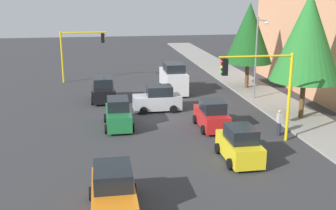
{
  "coord_description": "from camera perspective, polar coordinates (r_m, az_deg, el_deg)",
  "views": [
    {
      "loc": [
        28.7,
        -3.79,
        8.89
      ],
      "look_at": [
        0.87,
        0.89,
        1.2
      ],
      "focal_mm": 44.05,
      "sensor_mm": 36.0,
      "label": 1
    }
  ],
  "objects": [
    {
      "name": "traffic_signal_far_right",
      "position": [
        43.05,
        -12.03,
        7.99
      ],
      "size": [
        0.36,
        4.59,
        5.2
      ],
      "color": "yellow",
      "rests_on": "ground"
    },
    {
      "name": "car_green",
      "position": [
        28.32,
        -6.91,
        -1.27
      ],
      "size": [
        3.97,
        1.94,
        1.98
      ],
      "color": "#1E7238",
      "rests_on": "ground"
    },
    {
      "name": "sidewalk_kerb",
      "position": [
        37.65,
        13.06,
        1.3
      ],
      "size": [
        80.0,
        4.0,
        0.15
      ],
      "primitive_type": "cube",
      "color": "gray",
      "rests_on": "ground"
    },
    {
      "name": "traffic_signal_near_left",
      "position": [
        25.09,
        12.82,
        3.35
      ],
      "size": [
        0.36,
        4.59,
        5.47
      ],
      "color": "yellow",
      "rests_on": "ground"
    },
    {
      "name": "lane_arrow_near",
      "position": [
        19.36,
        -6.29,
        -12.17
      ],
      "size": [
        2.4,
        1.1,
        1.1
      ],
      "color": "silver",
      "rests_on": "ground"
    },
    {
      "name": "pedestrian_crossing",
      "position": [
        27.39,
        15.13,
        -2.25
      ],
      "size": [
        0.4,
        0.24,
        1.7
      ],
      "color": "#262638",
      "rests_on": "ground"
    },
    {
      "name": "car_orange",
      "position": [
        17.59,
        -7.57,
        -11.91
      ],
      "size": [
        4.14,
        2.09,
        1.98
      ],
      "color": "orange",
      "rests_on": "ground"
    },
    {
      "name": "car_silver",
      "position": [
        32.02,
        -1.45,
        0.78
      ],
      "size": [
        2.02,
        3.7,
        1.98
      ],
      "color": "#B2B5BA",
      "rests_on": "ground"
    },
    {
      "name": "car_black",
      "position": [
        35.39,
        -8.92,
        2.0
      ],
      "size": [
        3.79,
        2.07,
        1.98
      ],
      "color": "black",
      "rests_on": "ground"
    },
    {
      "name": "car_red",
      "position": [
        27.97,
        6.07,
        -1.46
      ],
      "size": [
        3.78,
        1.95,
        1.98
      ],
      "color": "red",
      "rests_on": "ground"
    },
    {
      "name": "tree_roadside_near",
      "position": [
        30.42,
        18.76,
        8.92
      ],
      "size": [
        4.94,
        4.94,
        9.06
      ],
      "color": "brown",
      "rests_on": "ground"
    },
    {
      "name": "ground_plane",
      "position": [
        30.28,
        -1.94,
        -1.84
      ],
      "size": [
        120.0,
        120.0,
        0.0
      ],
      "primitive_type": "plane",
      "color": "#353538"
    },
    {
      "name": "delivery_van_white",
      "position": [
        37.79,
        0.76,
        3.62
      ],
      "size": [
        4.8,
        2.22,
        2.77
      ],
      "color": "white",
      "rests_on": "ground"
    },
    {
      "name": "street_lamp_curbside",
      "position": [
        35.12,
        12.36,
        7.46
      ],
      "size": [
        2.15,
        0.28,
        7.0
      ],
      "color": "slate",
      "rests_on": "ground"
    },
    {
      "name": "car_yellow",
      "position": [
        22.85,
        9.86,
        -5.48
      ],
      "size": [
        3.68,
        1.95,
        1.98
      ],
      "color": "yellow",
      "rests_on": "ground"
    },
    {
      "name": "tree_roadside_mid",
      "position": [
        39.37,
        11.17,
        9.74
      ],
      "size": [
        4.42,
        4.42,
        8.08
      ],
      "color": "brown",
      "rests_on": "ground"
    }
  ]
}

